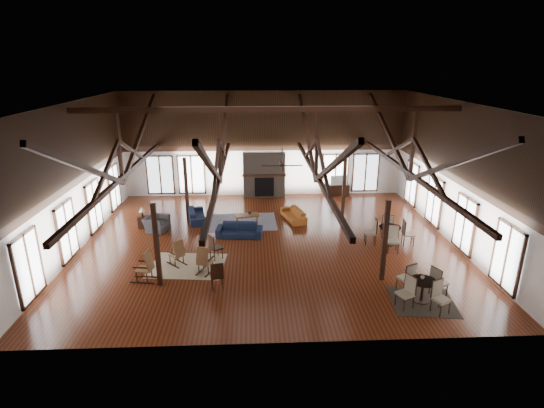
{
  "coord_description": "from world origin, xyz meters",
  "views": [
    {
      "loc": [
        -0.62,
        -17.08,
        7.61
      ],
      "look_at": [
        0.2,
        1.0,
        1.44
      ],
      "focal_mm": 28.0,
      "sensor_mm": 36.0,
      "label": 1
    }
  ],
  "objects_px": {
    "sofa_orange": "(294,214)",
    "coffee_table": "(247,216)",
    "armchair": "(157,224)",
    "tv_console": "(338,190)",
    "sofa_navy_left": "(197,215)",
    "cafe_table_far": "(390,232)",
    "sofa_navy_front": "(239,230)",
    "cafe_table_near": "(423,287)"
  },
  "relations": [
    {
      "from": "sofa_orange",
      "to": "cafe_table_near",
      "type": "distance_m",
      "value": 8.51
    },
    {
      "from": "coffee_table",
      "to": "tv_console",
      "type": "relative_size",
      "value": 1.0
    },
    {
      "from": "sofa_navy_left",
      "to": "cafe_table_near",
      "type": "xyz_separation_m",
      "value": [
        8.35,
        -7.87,
        0.25
      ]
    },
    {
      "from": "sofa_orange",
      "to": "sofa_navy_left",
      "type": "bearing_deg",
      "value": -106.93
    },
    {
      "from": "cafe_table_near",
      "to": "cafe_table_far",
      "type": "height_order",
      "value": "cafe_table_far"
    },
    {
      "from": "sofa_navy_front",
      "to": "cafe_table_near",
      "type": "xyz_separation_m",
      "value": [
        6.19,
        -5.75,
        0.23
      ]
    },
    {
      "from": "cafe_table_far",
      "to": "sofa_navy_left",
      "type": "bearing_deg",
      "value": 159.35
    },
    {
      "from": "coffee_table",
      "to": "tv_console",
      "type": "xyz_separation_m",
      "value": [
        5.35,
        4.39,
        -0.07
      ]
    },
    {
      "from": "sofa_orange",
      "to": "coffee_table",
      "type": "relative_size",
      "value": 1.53
    },
    {
      "from": "sofa_orange",
      "to": "tv_console",
      "type": "relative_size",
      "value": 1.53
    },
    {
      "from": "armchair",
      "to": "cafe_table_far",
      "type": "xyz_separation_m",
      "value": [
        10.4,
        -2.01,
        0.21
      ]
    },
    {
      "from": "sofa_orange",
      "to": "tv_console",
      "type": "distance_m",
      "value": 5.04
    },
    {
      "from": "armchair",
      "to": "sofa_navy_front",
      "type": "bearing_deg",
      "value": -86.19
    },
    {
      "from": "sofa_navy_left",
      "to": "coffee_table",
      "type": "bearing_deg",
      "value": -113.38
    },
    {
      "from": "sofa_navy_left",
      "to": "coffee_table",
      "type": "distance_m",
      "value": 2.55
    },
    {
      "from": "sofa_navy_left",
      "to": "cafe_table_far",
      "type": "xyz_separation_m",
      "value": [
        8.68,
        -3.27,
        0.27
      ]
    },
    {
      "from": "sofa_orange",
      "to": "sofa_navy_front",
      "type": "bearing_deg",
      "value": -68.51
    },
    {
      "from": "sofa_navy_front",
      "to": "cafe_table_near",
      "type": "bearing_deg",
      "value": -36.1
    },
    {
      "from": "sofa_navy_left",
      "to": "coffee_table",
      "type": "xyz_separation_m",
      "value": [
        2.49,
        -0.5,
        0.1
      ]
    },
    {
      "from": "coffee_table",
      "to": "cafe_table_far",
      "type": "xyz_separation_m",
      "value": [
        6.18,
        -2.77,
        0.17
      ]
    },
    {
      "from": "sofa_navy_left",
      "to": "armchair",
      "type": "distance_m",
      "value": 2.14
    },
    {
      "from": "sofa_navy_front",
      "to": "cafe_table_near",
      "type": "distance_m",
      "value": 8.45
    },
    {
      "from": "cafe_table_near",
      "to": "tv_console",
      "type": "bearing_deg",
      "value": 92.45
    },
    {
      "from": "sofa_navy_left",
      "to": "sofa_orange",
      "type": "height_order",
      "value": "sofa_navy_left"
    },
    {
      "from": "sofa_navy_left",
      "to": "armchair",
      "type": "height_order",
      "value": "armchair"
    },
    {
      "from": "cafe_table_far",
      "to": "tv_console",
      "type": "relative_size",
      "value": 1.75
    },
    {
      "from": "sofa_orange",
      "to": "armchair",
      "type": "relative_size",
      "value": 1.78
    },
    {
      "from": "sofa_navy_front",
      "to": "sofa_navy_left",
      "type": "distance_m",
      "value": 3.03
    },
    {
      "from": "sofa_navy_front",
      "to": "cafe_table_far",
      "type": "relative_size",
      "value": 0.96
    },
    {
      "from": "coffee_table",
      "to": "armchair",
      "type": "bearing_deg",
      "value": 178.48
    },
    {
      "from": "sofa_navy_left",
      "to": "sofa_orange",
      "type": "relative_size",
      "value": 1.03
    },
    {
      "from": "armchair",
      "to": "cafe_table_near",
      "type": "bearing_deg",
      "value": -106.93
    },
    {
      "from": "armchair",
      "to": "tv_console",
      "type": "distance_m",
      "value": 10.87
    },
    {
      "from": "sofa_navy_front",
      "to": "sofa_navy_left",
      "type": "xyz_separation_m",
      "value": [
        -2.16,
        2.12,
        -0.02
      ]
    },
    {
      "from": "cafe_table_far",
      "to": "armchair",
      "type": "bearing_deg",
      "value": 169.08
    },
    {
      "from": "sofa_navy_left",
      "to": "armchair",
      "type": "xyz_separation_m",
      "value": [
        -1.73,
        -1.26,
        0.06
      ]
    },
    {
      "from": "sofa_navy_left",
      "to": "coffee_table",
      "type": "relative_size",
      "value": 1.58
    },
    {
      "from": "sofa_orange",
      "to": "coffee_table",
      "type": "height_order",
      "value": "sofa_orange"
    },
    {
      "from": "sofa_orange",
      "to": "cafe_table_far",
      "type": "height_order",
      "value": "cafe_table_far"
    },
    {
      "from": "coffee_table",
      "to": "sofa_navy_left",
      "type": "bearing_deg",
      "value": 156.91
    },
    {
      "from": "cafe_table_near",
      "to": "cafe_table_far",
      "type": "bearing_deg",
      "value": 85.94
    },
    {
      "from": "coffee_table",
      "to": "tv_console",
      "type": "distance_m",
      "value": 6.92
    }
  ]
}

